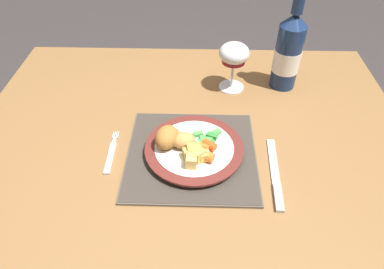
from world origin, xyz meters
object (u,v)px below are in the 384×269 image
at_px(bottle, 288,52).
at_px(table_knife, 276,179).
at_px(fork, 111,155).
at_px(wine_glass, 234,56).
at_px(dining_table, 190,166).
at_px(dinner_plate, 194,149).

bearing_deg(bottle, table_knife, -101.16).
bearing_deg(fork, table_knife, -9.51).
relative_size(fork, bottle, 0.49).
relative_size(wine_glass, bottle, 0.51).
height_order(fork, wine_glass, wine_glass).
bearing_deg(table_knife, dining_table, 147.48).
relative_size(dining_table, bottle, 3.94).
bearing_deg(dinner_plate, wine_glass, 69.70).
relative_size(table_knife, wine_glass, 1.49).
height_order(table_knife, bottle, bottle).
xyz_separation_m(table_knife, wine_glass, (-0.08, 0.35, 0.10)).
relative_size(dinner_plate, bottle, 0.82).
distance_m(dining_table, wine_glass, 0.33).
xyz_separation_m(dining_table, dinner_plate, (0.01, -0.05, 0.12)).
height_order(fork, table_knife, table_knife).
bearing_deg(dining_table, table_knife, -32.52).
xyz_separation_m(dining_table, bottle, (0.27, 0.25, 0.21)).
xyz_separation_m(fork, table_knife, (0.38, -0.06, 0.00)).
xyz_separation_m(fork, bottle, (0.45, 0.31, 0.11)).
bearing_deg(dining_table, dinner_plate, -77.11).
relative_size(dining_table, dinner_plate, 4.82).
distance_m(fork, bottle, 0.56).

